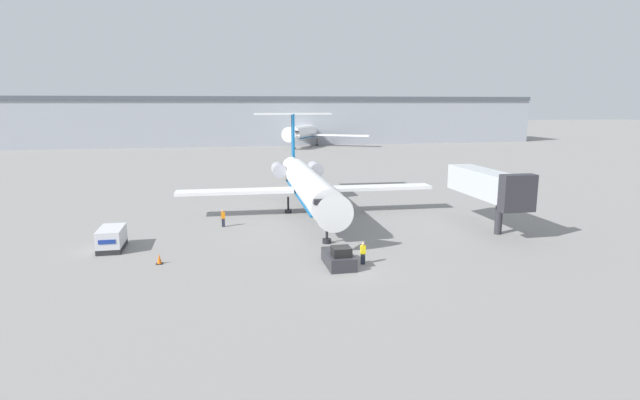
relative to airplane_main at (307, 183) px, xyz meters
name	(u,v)px	position (x,y,z in m)	size (l,w,h in m)	color
ground_plane	(347,270)	(-0.55, -19.90, -3.57)	(600.00, 600.00, 0.00)	gray
terminal_building	(247,120)	(-0.55, 100.10, 3.63)	(180.00, 16.80, 14.34)	#9EA3AD
airplane_main	(307,183)	(0.00, 0.00, 0.00)	(29.15, 30.86, 11.09)	white
pushback_tug	(339,258)	(-0.89, -18.75, -2.93)	(2.01, 3.83, 1.75)	#2D2D33
luggage_cart	(112,239)	(-19.06, -10.47, -2.61)	(1.96, 3.77, 1.91)	#232326
worker_near_tug	(363,253)	(1.07, -18.72, -2.64)	(0.40, 0.25, 1.77)	#232838
worker_by_wing	(223,218)	(-9.51, -4.25, -2.61)	(0.40, 0.25, 1.81)	#232838
traffic_cone_left	(159,259)	(-14.63, -15.42, -3.17)	(0.52, 0.52, 0.82)	black
airplane_parked_far_left	(308,132)	(16.38, 90.72, 0.57)	(34.01, 29.24, 11.26)	white
jet_bridge	(488,185)	(16.49, -10.21, 0.88)	(3.20, 11.90, 6.19)	#2D2D33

